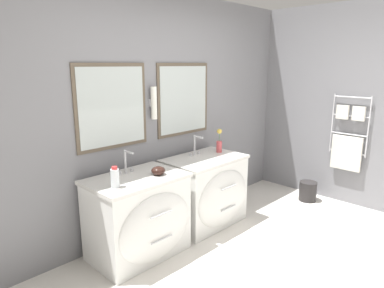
{
  "coord_description": "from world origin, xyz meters",
  "views": [
    {
      "loc": [
        -2.44,
        -1.14,
        1.84
      ],
      "look_at": [
        -0.04,
        1.21,
        1.05
      ],
      "focal_mm": 32.0,
      "sensor_mm": 36.0,
      "label": 1
    }
  ],
  "objects_px": {
    "vanity_left": "(140,217)",
    "toiletry_bottle": "(115,178)",
    "waste_bin": "(308,191)",
    "flower_vase": "(219,143)",
    "amenity_bowl": "(158,171)",
    "vanity_right": "(207,191)"
  },
  "relations": [
    {
      "from": "amenity_bowl",
      "to": "waste_bin",
      "type": "relative_size",
      "value": 0.51
    },
    {
      "from": "toiletry_bottle",
      "to": "vanity_left",
      "type": "bearing_deg",
      "value": 11.87
    },
    {
      "from": "flower_vase",
      "to": "waste_bin",
      "type": "relative_size",
      "value": 1.08
    },
    {
      "from": "vanity_left",
      "to": "waste_bin",
      "type": "distance_m",
      "value": 2.53
    },
    {
      "from": "flower_vase",
      "to": "toiletry_bottle",
      "type": "bearing_deg",
      "value": -174.82
    },
    {
      "from": "amenity_bowl",
      "to": "waste_bin",
      "type": "distance_m",
      "value": 2.42
    },
    {
      "from": "vanity_left",
      "to": "flower_vase",
      "type": "xyz_separation_m",
      "value": [
        1.27,
        0.08,
        0.51
      ]
    },
    {
      "from": "toiletry_bottle",
      "to": "flower_vase",
      "type": "xyz_separation_m",
      "value": [
        1.56,
        0.14,
        0.03
      ]
    },
    {
      "from": "vanity_left",
      "to": "flower_vase",
      "type": "relative_size",
      "value": 3.21
    },
    {
      "from": "amenity_bowl",
      "to": "waste_bin",
      "type": "height_order",
      "value": "amenity_bowl"
    },
    {
      "from": "vanity_right",
      "to": "flower_vase",
      "type": "xyz_separation_m",
      "value": [
        0.3,
        0.08,
        0.51
      ]
    },
    {
      "from": "vanity_left",
      "to": "amenity_bowl",
      "type": "distance_m",
      "value": 0.48
    },
    {
      "from": "vanity_right",
      "to": "toiletry_bottle",
      "type": "distance_m",
      "value": 1.34
    },
    {
      "from": "vanity_right",
      "to": "toiletry_bottle",
      "type": "height_order",
      "value": "toiletry_bottle"
    },
    {
      "from": "toiletry_bottle",
      "to": "amenity_bowl",
      "type": "distance_m",
      "value": 0.48
    },
    {
      "from": "toiletry_bottle",
      "to": "waste_bin",
      "type": "height_order",
      "value": "toiletry_bottle"
    },
    {
      "from": "vanity_right",
      "to": "waste_bin",
      "type": "xyz_separation_m",
      "value": [
        1.49,
        -0.53,
        -0.27
      ]
    },
    {
      "from": "vanity_right",
      "to": "flower_vase",
      "type": "height_order",
      "value": "flower_vase"
    },
    {
      "from": "vanity_left",
      "to": "toiletry_bottle",
      "type": "distance_m",
      "value": 0.57
    },
    {
      "from": "vanity_left",
      "to": "toiletry_bottle",
      "type": "relative_size",
      "value": 4.91
    },
    {
      "from": "amenity_bowl",
      "to": "waste_bin",
      "type": "xyz_separation_m",
      "value": [
        2.26,
        -0.47,
        -0.7
      ]
    },
    {
      "from": "vanity_left",
      "to": "toiletry_bottle",
      "type": "xyz_separation_m",
      "value": [
        -0.29,
        -0.06,
        0.48
      ]
    }
  ]
}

